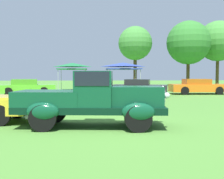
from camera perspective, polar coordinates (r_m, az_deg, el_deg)
ground_plane at (r=8.50m, az=-1.25°, el=-7.66°), size 120.00×120.00×0.00m
feature_pickup_truck at (r=8.27m, az=-4.28°, el=-1.89°), size 4.66×2.17×1.70m
show_car_lime at (r=21.78m, az=-17.53°, el=0.44°), size 4.44×2.44×1.22m
show_car_charcoal at (r=20.57m, az=5.72°, el=0.42°), size 4.41×2.75×1.22m
show_car_orange at (r=22.87m, az=17.67°, el=0.57°), size 4.59×1.85×1.22m
canopy_tent_left_field at (r=26.91m, az=-8.31°, el=4.95°), size 2.78×2.78×2.71m
canopy_tent_center_field at (r=26.07m, az=2.34°, el=5.04°), size 3.18×3.18×2.71m
treeline_mid_left at (r=35.89m, az=4.90°, el=9.61°), size 4.40×4.40×7.83m
treeline_center at (r=38.25m, az=15.77°, el=9.43°), size 5.82×5.82×8.73m
treeline_mid_right at (r=42.03m, az=21.38°, el=9.43°), size 5.73×5.73×9.18m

